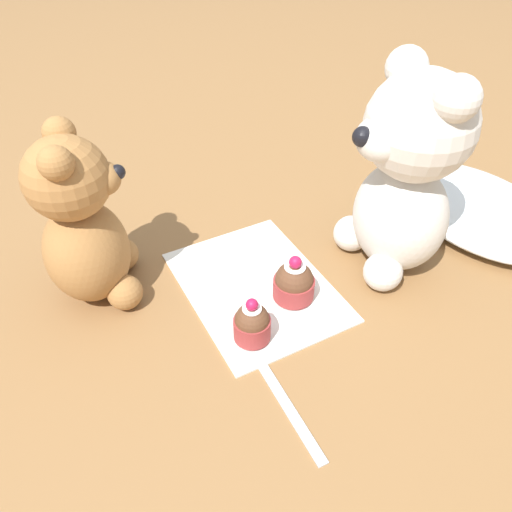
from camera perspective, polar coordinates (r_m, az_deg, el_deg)
The scene contains 8 objects.
ground_plane at distance 0.69m, azimuth 0.00°, elevation -3.55°, with size 4.00×4.00×0.00m, color olive.
knitted_placemat at distance 0.68m, azimuth 0.00°, elevation -3.37°, with size 0.24×0.18×0.01m, color silver.
tulle_cloth at distance 0.87m, azimuth 23.90°, elevation 5.07°, with size 0.30×0.21×0.04m, color white.
teddy_bear_cream at distance 0.67m, azimuth 16.81°, elevation 8.95°, with size 0.15×0.16×0.29m.
teddy_bear_tan at distance 0.65m, azimuth -19.13°, elevation 3.24°, with size 0.14×0.14×0.23m.
cupcake_near_cream_bear at distance 0.65m, azimuth 4.36°, elevation -3.05°, with size 0.05×0.05×0.07m.
cupcake_near_tan_bear at distance 0.60m, azimuth -0.45°, elevation -7.68°, with size 0.05×0.05×0.06m.
teaspoon at distance 0.56m, azimuth 4.00°, elevation -17.28°, with size 0.13×0.01×0.01m, color silver.
Camera 1 is at (0.43, -0.23, 0.48)m, focal length 35.00 mm.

